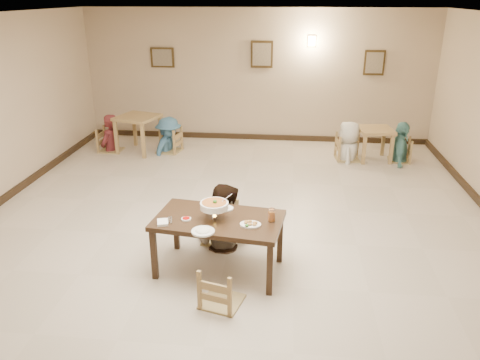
# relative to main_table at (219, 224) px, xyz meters

# --- Properties ---
(floor) EXTENTS (10.00, 10.00, 0.00)m
(floor) POSITION_rel_main_table_xyz_m (0.05, 0.80, -0.64)
(floor) COLOR #C0B19E
(floor) RESTS_ON ground
(ceiling) EXTENTS (10.00, 10.00, 0.00)m
(ceiling) POSITION_rel_main_table_xyz_m (0.05, 0.80, 2.36)
(ceiling) COLOR silver
(ceiling) RESTS_ON wall_back
(wall_back) EXTENTS (10.00, 0.00, 10.00)m
(wall_back) POSITION_rel_main_table_xyz_m (0.05, 5.80, 0.86)
(wall_back) COLOR tan
(wall_back) RESTS_ON floor
(baseboard_back) EXTENTS (8.00, 0.06, 0.12)m
(baseboard_back) POSITION_rel_main_table_xyz_m (0.05, 5.77, -0.58)
(baseboard_back) COLOR black
(baseboard_back) RESTS_ON floor
(picture_a) EXTENTS (0.55, 0.04, 0.45)m
(picture_a) POSITION_rel_main_table_xyz_m (-2.15, 5.76, 1.26)
(picture_a) COLOR #322410
(picture_a) RESTS_ON wall_back
(picture_b) EXTENTS (0.50, 0.04, 0.60)m
(picture_b) POSITION_rel_main_table_xyz_m (0.15, 5.76, 1.36)
(picture_b) COLOR #322410
(picture_b) RESTS_ON wall_back
(picture_c) EXTENTS (0.45, 0.04, 0.55)m
(picture_c) POSITION_rel_main_table_xyz_m (2.65, 5.76, 1.21)
(picture_c) COLOR #322410
(picture_c) RESTS_ON wall_back
(wall_sconce) EXTENTS (0.16, 0.05, 0.22)m
(wall_sconce) POSITION_rel_main_table_xyz_m (1.25, 5.76, 1.66)
(wall_sconce) COLOR #FFD88C
(wall_sconce) RESTS_ON wall_back
(main_table) EXTENTS (1.64, 1.07, 0.72)m
(main_table) POSITION_rel_main_table_xyz_m (0.00, 0.00, 0.00)
(main_table) COLOR #322012
(main_table) RESTS_ON floor
(chair_far) EXTENTS (0.48, 0.48, 1.02)m
(chair_far) POSITION_rel_main_table_xyz_m (-0.10, 0.78, -0.13)
(chair_far) COLOR tan
(chair_far) RESTS_ON floor
(chair_near) EXTENTS (0.43, 0.43, 0.93)m
(chair_near) POSITION_rel_main_table_xyz_m (0.13, -0.68, -0.18)
(chair_near) COLOR tan
(chair_near) RESTS_ON floor
(main_diner) EXTENTS (1.03, 0.91, 1.78)m
(main_diner) POSITION_rel_main_table_xyz_m (-0.05, 0.69, 0.25)
(main_diner) COLOR gray
(main_diner) RESTS_ON floor
(curry_warmer) EXTENTS (0.38, 0.34, 0.31)m
(curry_warmer) POSITION_rel_main_table_xyz_m (-0.04, -0.02, 0.26)
(curry_warmer) COLOR silver
(curry_warmer) RESTS_ON main_table
(rice_plate_far) EXTENTS (0.27, 0.27, 0.06)m
(rice_plate_far) POSITION_rel_main_table_xyz_m (0.02, 0.27, 0.09)
(rice_plate_far) COLOR white
(rice_plate_far) RESTS_ON main_table
(rice_plate_near) EXTENTS (0.27, 0.27, 0.06)m
(rice_plate_near) POSITION_rel_main_table_xyz_m (-0.12, -0.37, 0.09)
(rice_plate_near) COLOR white
(rice_plate_near) RESTS_ON main_table
(fried_plate) EXTENTS (0.25, 0.25, 0.06)m
(fried_plate) POSITION_rel_main_table_xyz_m (0.40, -0.15, 0.10)
(fried_plate) COLOR white
(fried_plate) RESTS_ON main_table
(chili_dish) EXTENTS (0.12, 0.12, 0.02)m
(chili_dish) POSITION_rel_main_table_xyz_m (-0.38, -0.08, 0.09)
(chili_dish) COLOR white
(chili_dish) RESTS_ON main_table
(napkin_cutlery) EXTENTS (0.19, 0.27, 0.03)m
(napkin_cutlery) POSITION_rel_main_table_xyz_m (-0.64, -0.21, 0.10)
(napkin_cutlery) COLOR white
(napkin_cutlery) RESTS_ON main_table
(drink_glass) EXTENTS (0.08, 0.08, 0.17)m
(drink_glass) POSITION_rel_main_table_xyz_m (0.65, -0.01, 0.16)
(drink_glass) COLOR white
(drink_glass) RESTS_ON main_table
(bg_table_left) EXTENTS (1.01, 1.01, 0.81)m
(bg_table_left) POSITION_rel_main_table_xyz_m (-2.46, 4.56, 0.03)
(bg_table_left) COLOR #A1814F
(bg_table_left) RESTS_ON floor
(bg_table_right) EXTENTS (0.76, 0.76, 0.68)m
(bg_table_right) POSITION_rel_main_table_xyz_m (2.61, 4.55, -0.10)
(bg_table_right) COLOR #A1814F
(bg_table_right) RESTS_ON floor
(bg_chair_ll) EXTENTS (0.47, 0.47, 0.99)m
(bg_chair_ll) POSITION_rel_main_table_xyz_m (-3.11, 4.53, -0.15)
(bg_chair_ll) COLOR tan
(bg_chair_ll) RESTS_ON floor
(bg_chair_lr) EXTENTS (0.48, 0.48, 1.03)m
(bg_chair_lr) POSITION_rel_main_table_xyz_m (-1.81, 4.63, -0.13)
(bg_chair_lr) COLOR tan
(bg_chair_lr) RESTS_ON floor
(bg_chair_rl) EXTENTS (0.48, 0.48, 1.03)m
(bg_chair_rl) POSITION_rel_main_table_xyz_m (2.08, 4.50, -0.13)
(bg_chair_rl) COLOR tan
(bg_chair_rl) RESTS_ON floor
(bg_chair_rr) EXTENTS (0.43, 0.43, 0.92)m
(bg_chair_rr) POSITION_rel_main_table_xyz_m (3.15, 4.52, -0.18)
(bg_chair_rr) COLOR tan
(bg_chair_rr) RESTS_ON floor
(bg_diner_a) EXTENTS (0.51, 0.67, 1.66)m
(bg_diner_a) POSITION_rel_main_table_xyz_m (-3.11, 4.53, 0.19)
(bg_diner_a) COLOR maroon
(bg_diner_a) RESTS_ON floor
(bg_diner_b) EXTENTS (0.87, 1.14, 1.55)m
(bg_diner_b) POSITION_rel_main_table_xyz_m (-1.81, 4.63, 0.13)
(bg_diner_b) COLOR teal
(bg_diner_b) RESTS_ON floor
(bg_diner_c) EXTENTS (0.57, 0.84, 1.64)m
(bg_diner_c) POSITION_rel_main_table_xyz_m (2.08, 4.50, 0.18)
(bg_diner_c) COLOR silver
(bg_diner_c) RESTS_ON floor
(bg_diner_d) EXTENTS (0.55, 1.03, 1.67)m
(bg_diner_d) POSITION_rel_main_table_xyz_m (3.15, 4.52, 0.19)
(bg_diner_d) COLOR #569999
(bg_diner_d) RESTS_ON floor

